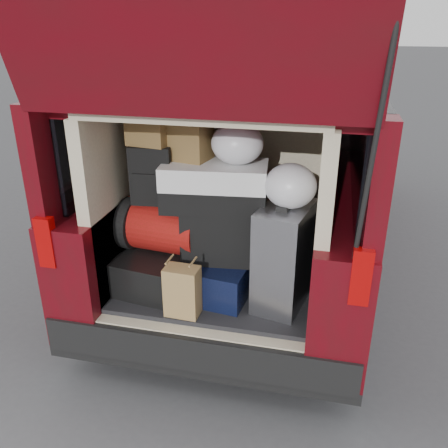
{
  "coord_description": "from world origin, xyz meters",
  "views": [
    {
      "loc": [
        0.66,
        -2.45,
        2.19
      ],
      "look_at": [
        0.05,
        0.2,
        0.99
      ],
      "focal_mm": 38.0,
      "sensor_mm": 36.0,
      "label": 1
    }
  ],
  "objects_px": {
    "kraft_bag": "(182,291)",
    "black_soft_case": "(220,234)",
    "twotone_duffel": "(215,186)",
    "backpack": "(152,174)",
    "navy_hardshell": "(219,274)",
    "silver_roller": "(284,256)",
    "black_hardshell": "(159,267)",
    "red_duffel": "(163,226)"
  },
  "relations": [
    {
      "from": "kraft_bag",
      "to": "black_soft_case",
      "type": "height_order",
      "value": "black_soft_case"
    },
    {
      "from": "navy_hardshell",
      "to": "kraft_bag",
      "type": "height_order",
      "value": "kraft_bag"
    },
    {
      "from": "black_soft_case",
      "to": "backpack",
      "type": "bearing_deg",
      "value": 173.01
    },
    {
      "from": "backpack",
      "to": "twotone_duffel",
      "type": "height_order",
      "value": "backpack"
    },
    {
      "from": "kraft_bag",
      "to": "black_soft_case",
      "type": "distance_m",
      "value": 0.44
    },
    {
      "from": "black_hardshell",
      "to": "kraft_bag",
      "type": "relative_size",
      "value": 1.89
    },
    {
      "from": "kraft_bag",
      "to": "black_soft_case",
      "type": "xyz_separation_m",
      "value": [
        0.15,
        0.33,
        0.24
      ]
    },
    {
      "from": "kraft_bag",
      "to": "black_soft_case",
      "type": "relative_size",
      "value": 0.67
    },
    {
      "from": "black_hardshell",
      "to": "backpack",
      "type": "distance_m",
      "value": 0.63
    },
    {
      "from": "navy_hardshell",
      "to": "twotone_duffel",
      "type": "bearing_deg",
      "value": 147.38
    },
    {
      "from": "kraft_bag",
      "to": "black_hardshell",
      "type": "bearing_deg",
      "value": 132.87
    },
    {
      "from": "navy_hardshell",
      "to": "silver_roller",
      "type": "relative_size",
      "value": 0.82
    },
    {
      "from": "black_hardshell",
      "to": "kraft_bag",
      "type": "height_order",
      "value": "kraft_bag"
    },
    {
      "from": "silver_roller",
      "to": "red_duffel",
      "type": "relative_size",
      "value": 1.26
    },
    {
      "from": "kraft_bag",
      "to": "twotone_duffel",
      "type": "xyz_separation_m",
      "value": [
        0.11,
        0.34,
        0.55
      ]
    },
    {
      "from": "black_hardshell",
      "to": "silver_roller",
      "type": "distance_m",
      "value": 0.85
    },
    {
      "from": "black_hardshell",
      "to": "backpack",
      "type": "height_order",
      "value": "backpack"
    },
    {
      "from": "navy_hardshell",
      "to": "red_duffel",
      "type": "bearing_deg",
      "value": -177.43
    },
    {
      "from": "silver_roller",
      "to": "twotone_duffel",
      "type": "xyz_separation_m",
      "value": [
        -0.45,
        0.08,
        0.38
      ]
    },
    {
      "from": "kraft_bag",
      "to": "backpack",
      "type": "distance_m",
      "value": 0.74
    },
    {
      "from": "silver_roller",
      "to": "backpack",
      "type": "bearing_deg",
      "value": -173.16
    },
    {
      "from": "backpack",
      "to": "black_soft_case",
      "type": "bearing_deg",
      "value": -7.13
    },
    {
      "from": "silver_roller",
      "to": "red_duffel",
      "type": "xyz_separation_m",
      "value": [
        -0.79,
        0.09,
        0.08
      ]
    },
    {
      "from": "black_soft_case",
      "to": "backpack",
      "type": "xyz_separation_m",
      "value": [
        -0.43,
        0.01,
        0.35
      ]
    },
    {
      "from": "silver_roller",
      "to": "black_soft_case",
      "type": "relative_size",
      "value": 1.39
    },
    {
      "from": "navy_hardshell",
      "to": "backpack",
      "type": "bearing_deg",
      "value": -175.29
    },
    {
      "from": "red_duffel",
      "to": "twotone_duffel",
      "type": "xyz_separation_m",
      "value": [
        0.35,
        -0.01,
        0.3
      ]
    },
    {
      "from": "black_hardshell",
      "to": "navy_hardshell",
      "type": "distance_m",
      "value": 0.41
    },
    {
      "from": "twotone_duffel",
      "to": "backpack",
      "type": "bearing_deg",
      "value": 174.78
    },
    {
      "from": "kraft_bag",
      "to": "backpack",
      "type": "bearing_deg",
      "value": 132.46
    },
    {
      "from": "black_hardshell",
      "to": "kraft_bag",
      "type": "distance_m",
      "value": 0.41
    },
    {
      "from": "black_soft_case",
      "to": "navy_hardshell",
      "type": "bearing_deg",
      "value": -131.71
    },
    {
      "from": "navy_hardshell",
      "to": "silver_roller",
      "type": "bearing_deg",
      "value": -0.65
    },
    {
      "from": "red_duffel",
      "to": "backpack",
      "type": "distance_m",
      "value": 0.35
    },
    {
      "from": "black_hardshell",
      "to": "twotone_duffel",
      "type": "bearing_deg",
      "value": 12.52
    },
    {
      "from": "backpack",
      "to": "kraft_bag",
      "type": "bearing_deg",
      "value": -56.58
    },
    {
      "from": "black_soft_case",
      "to": "backpack",
      "type": "distance_m",
      "value": 0.56
    },
    {
      "from": "black_soft_case",
      "to": "twotone_duffel",
      "type": "height_order",
      "value": "twotone_duffel"
    },
    {
      "from": "navy_hardshell",
      "to": "red_duffel",
      "type": "xyz_separation_m",
      "value": [
        -0.38,
        0.03,
        0.29
      ]
    },
    {
      "from": "black_soft_case",
      "to": "backpack",
      "type": "height_order",
      "value": "backpack"
    },
    {
      "from": "red_duffel",
      "to": "twotone_duffel",
      "type": "distance_m",
      "value": 0.46
    },
    {
      "from": "backpack",
      "to": "twotone_duffel",
      "type": "distance_m",
      "value": 0.4
    }
  ]
}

